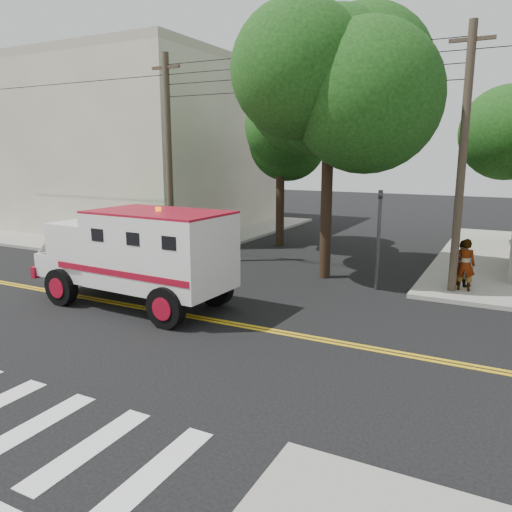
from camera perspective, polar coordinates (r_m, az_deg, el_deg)
The scene contains 13 objects.
ground at distance 15.14m, azimuth -6.10°, elevation -7.13°, with size 100.00×100.00×0.00m, color black.
sidewalk_nw at distance 33.61m, azimuth -12.67°, elevation 3.23°, with size 17.00×17.00×0.15m, color gray.
building_left at distance 35.71m, azimuth -13.98°, elevation 11.83°, with size 16.00×14.00×10.00m, color #B4A994.
utility_pole_left at distance 22.48m, azimuth -9.91°, elevation 10.60°, with size 0.28×0.28×9.00m, color #382D23.
utility_pole_right at distance 18.19m, azimuth 22.47°, elevation 9.67°, with size 0.28×0.28×9.00m, color #382D23.
tree_main at distance 19.24m, azimuth 9.42°, elevation 18.52°, with size 6.08×5.70×9.85m.
tree_left at distance 25.99m, azimuth 3.30°, elevation 13.59°, with size 4.48×4.20×7.70m.
traffic_signal at distance 18.19m, azimuth 13.87°, elevation 3.01°, with size 0.15×0.18×3.60m.
accessibility_sign at distance 23.24m, azimuth -10.56°, elevation 2.84°, with size 0.45×0.10×2.02m.
palm_planter at distance 24.32m, azimuth -12.24°, elevation 3.83°, with size 3.52×2.63×2.36m.
armored_truck at distance 16.31m, azimuth -13.27°, elevation 0.48°, with size 7.00×3.06×3.14m.
pedestrian_a at distance 18.76m, azimuth 22.77°, elevation -0.92°, with size 0.67×0.44×1.84m, color gray.
pedestrian_b at distance 19.48m, azimuth 22.54°, elevation -0.72°, with size 0.81×0.63×1.66m, color gray.
Camera 1 is at (7.98, -11.91, 4.88)m, focal length 35.00 mm.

